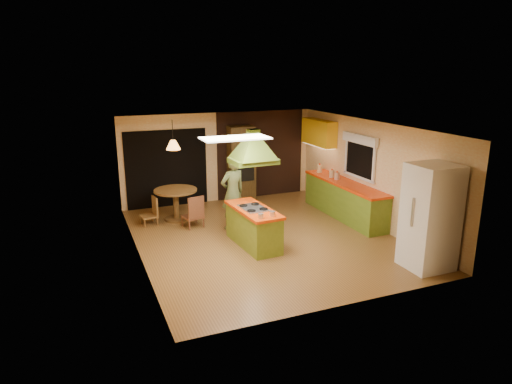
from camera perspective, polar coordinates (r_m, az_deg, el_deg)
name	(u,v)px	position (r m, az deg, el deg)	size (l,w,h in m)	color
ground	(265,238)	(10.31, 1.08, -5.72)	(6.50, 6.50, 0.00)	brown
room_walls	(265,184)	(9.93, 1.12, 1.03)	(5.50, 6.50, 6.50)	beige
ceiling_plane	(265,126)	(9.69, 1.16, 8.20)	(6.50, 6.50, 0.00)	silver
brick_panel	(261,154)	(13.31, 0.58, 4.74)	(2.64, 0.03, 2.50)	#381E14
nook_opening	(167,169)	(12.56, -11.09, 2.88)	(2.20, 0.03, 2.10)	black
right_counter	(344,199)	(11.77, 10.95, -0.91)	(0.62, 3.05, 0.92)	olive
upper_cabinets	(319,132)	(12.86, 7.86, 7.38)	(0.34, 1.40, 0.70)	yellow
window_right	(360,149)	(11.45, 12.87, 5.26)	(0.12, 1.35, 1.06)	black
fluor_panel	(235,138)	(8.19, -2.62, 6.75)	(1.20, 0.60, 0.03)	white
kitchen_island	(253,227)	(9.75, -0.32, -4.34)	(0.77, 1.68, 0.84)	olive
range_hood	(253,141)	(9.29, -0.34, 6.37)	(0.93, 0.68, 0.78)	#4D6318
man	(233,193)	(10.64, -2.93, -0.08)	(0.64, 0.42, 1.75)	#536032
refrigerator	(430,217)	(9.12, 20.95, -2.94)	(0.83, 0.78, 2.01)	white
wall_oven	(241,164)	(12.83, -1.89, 3.51)	(0.74, 0.63, 2.14)	#463316
dining_table	(176,198)	(11.48, -9.99, -0.80)	(1.06, 1.06, 0.79)	brown
chair_left	(149,211)	(11.33, -13.28, -2.35)	(0.37, 0.37, 0.68)	brown
chair_near	(193,211)	(10.97, -7.94, -2.36)	(0.43, 0.43, 0.79)	brown
pendant_lamp	(173,145)	(11.18, -10.31, 5.82)	(0.35, 0.35, 0.23)	#FF9E3F
canister_large	(320,169)	(12.60, 7.95, 2.92)	(0.14, 0.14, 0.20)	#F4EAC4
canister_medium	(332,174)	(12.06, 9.46, 2.26)	(0.13, 0.13, 0.19)	beige
canister_small	(337,176)	(11.86, 10.08, 1.98)	(0.13, 0.13, 0.18)	beige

